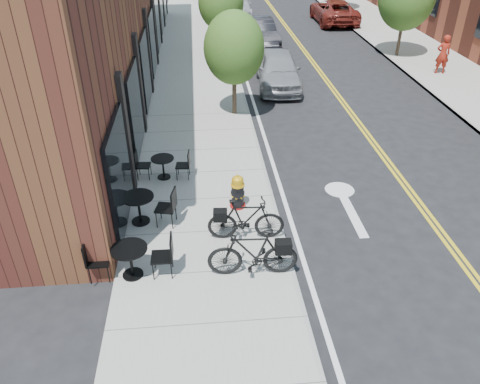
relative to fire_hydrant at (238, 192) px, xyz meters
name	(u,v)px	position (x,y,z in m)	size (l,w,h in m)	color
ground	(293,270)	(1.05, -2.54, -0.58)	(120.00, 120.00, 0.00)	black
sidewalk_near	(198,106)	(-0.95, 7.46, -0.52)	(4.00, 70.00, 0.12)	#9E9B93
tree_near_a	(234,48)	(0.45, 6.46, 2.03)	(2.20, 2.20, 3.81)	#382B1E
tree_near_b	(221,2)	(0.45, 14.46, 2.14)	(2.30, 2.30, 3.98)	#382B1E
fire_hydrant	(238,192)	(0.00, 0.00, 0.00)	(0.53, 0.53, 0.97)	maroon
bicycle_left	(253,253)	(0.09, -2.70, 0.13)	(0.56, 1.98, 1.19)	black
bicycle_right	(246,219)	(0.07, -1.40, 0.10)	(0.52, 1.85, 1.11)	black
bistro_set_a	(130,258)	(-2.55, -2.50, 0.04)	(1.81, 0.79, 0.98)	black
bistro_set_b	(139,205)	(-2.55, -0.48, 0.05)	(1.91, 0.95, 1.01)	black
bistro_set_c	(163,165)	(-2.05, 1.73, -0.03)	(1.58, 0.73, 0.84)	black
parked_car_a	(278,69)	(2.65, 9.60, 0.19)	(1.82, 4.52, 1.54)	gray
parked_car_b	(259,32)	(2.65, 16.34, 0.17)	(1.60, 4.58, 1.51)	black
parked_car_c	(237,6)	(2.14, 24.38, 0.10)	(1.91, 4.71, 1.37)	#AFAEB3
parked_car_far	(334,11)	(8.38, 21.67, 0.16)	(2.47, 5.35, 1.49)	maroon
pedestrian	(443,54)	(10.52, 10.37, 0.43)	(0.65, 0.43, 1.78)	maroon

